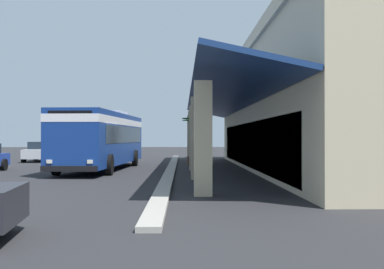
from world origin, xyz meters
The scene contains 6 objects.
ground centered at (0.00, 8.00, 0.00)m, with size 120.00×120.00×0.00m, color #262628.
curb_strip centered at (-2.71, 3.85, 0.06)m, with size 31.46×0.50×0.12m, color #9E998E.
plaza_building centered at (-2.71, 13.48, 3.51)m, with size 26.52×14.37×7.02m.
transit_bus centered at (-3.28, 0.01, 1.85)m, with size 11.36×3.36×3.34m.
parked_sedan_silver centered at (-11.67, -6.03, 0.75)m, with size 4.48×2.16×1.47m.
potted_palm centered at (-6.71, 5.22, 0.76)m, with size 1.75×1.68×3.10m.
Camera 1 is at (21.18, 4.50, 1.80)m, focal length 40.75 mm.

